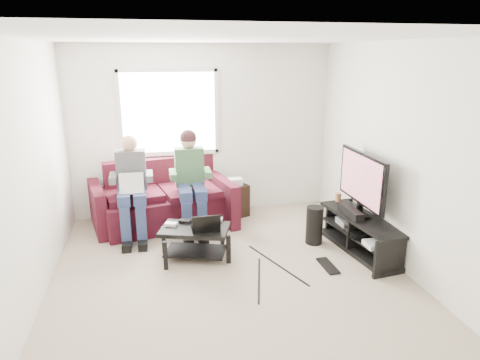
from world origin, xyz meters
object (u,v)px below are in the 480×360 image
subwoofer (314,225)px  tv_stand (361,236)px  coffee_table (195,236)px  tv (362,180)px  sofa (162,202)px  end_table (235,199)px

subwoofer → tv_stand: bearing=-34.8°
coffee_table → tv: bearing=-4.0°
sofa → end_table: (1.12, 0.10, -0.07)m
subwoofer → end_table: bearing=124.0°
sofa → end_table: 1.13m
sofa → end_table: sofa is taller
coffee_table → tv: size_ratio=0.85×
coffee_table → tv_stand: tv_stand is taller
sofa → end_table: size_ratio=3.60×
coffee_table → tv_stand: size_ratio=0.65×
tv_stand → tv: tv is taller
tv_stand → subwoofer: (-0.50, 0.35, 0.05)m
tv_stand → tv: size_ratio=1.31×
tv → end_table: (-1.33, 1.48, -0.65)m
coffee_table → end_table: end_table is taller
sofa → coffee_table: 1.28m
coffee_table → tv: tv is taller
sofa → tv_stand: bearing=-31.1°
coffee_table → subwoofer: 1.61m
sofa → tv_stand: size_ratio=1.51×
tv → end_table: bearing=131.9°
tv_stand → end_table: size_ratio=2.39×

